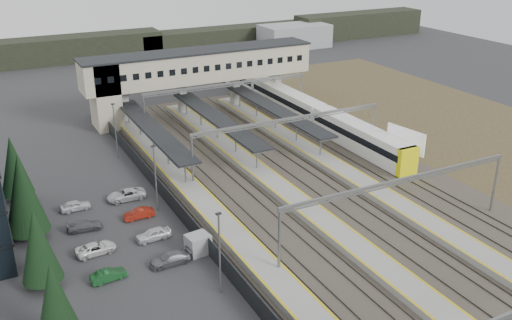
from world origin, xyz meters
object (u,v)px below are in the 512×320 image
footbridge (185,71)px  train (288,101)px  relay_cabin_far (198,244)px  billboard (405,141)px

footbridge → train: bearing=-23.1°
relay_cabin_far → billboard: (33.38, 8.05, 2.68)m
footbridge → train: 18.63m
relay_cabin_far → train: bearing=48.9°
train → billboard: (2.08, -27.88, 1.55)m
billboard → train: bearing=94.3°
relay_cabin_far → footbridge: size_ratio=0.06×
relay_cabin_far → footbridge: (15.00, 42.88, 6.90)m
footbridge → train: size_ratio=0.64×
relay_cabin_far → billboard: size_ratio=0.39×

